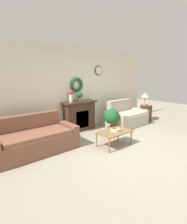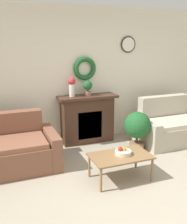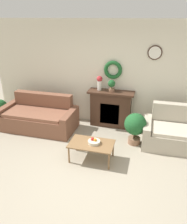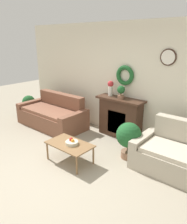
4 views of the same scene
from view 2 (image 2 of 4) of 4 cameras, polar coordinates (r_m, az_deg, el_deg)
name	(u,v)px [view 2 (image 2 of 4)]	position (r m, az deg, el deg)	size (l,w,h in m)	color
ground_plane	(148,203)	(3.66, 11.74, -18.76)	(16.00, 16.00, 0.00)	#9E937F
wall_back	(83,75)	(5.36, -2.34, 7.96)	(6.80, 0.16, 2.70)	beige
fireplace	(87,119)	(5.35, -1.34, -1.44)	(1.19, 0.41, 0.98)	#42281C
loveseat_right	(171,127)	(5.70, 16.53, -3.08)	(1.50, 0.92, 0.90)	#B2A893
coffee_table	(120,158)	(3.98, 5.88, -9.84)	(0.90, 0.54, 0.39)	olive
fruit_bowl	(123,152)	(3.98, 6.42, -8.63)	(0.25, 0.25, 0.12)	beige
vase_on_mantel_left	(72,86)	(5.10, -4.75, 5.77)	(0.15, 0.15, 0.37)	silver
potted_plant_on_mantel	(88,87)	(5.19, -1.29, 5.43)	(0.19, 0.19, 0.30)	#8E664C
potted_plant_floor_by_loveseat	(137,127)	(5.00, 9.52, -3.22)	(0.50, 0.50, 0.76)	#8E664C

